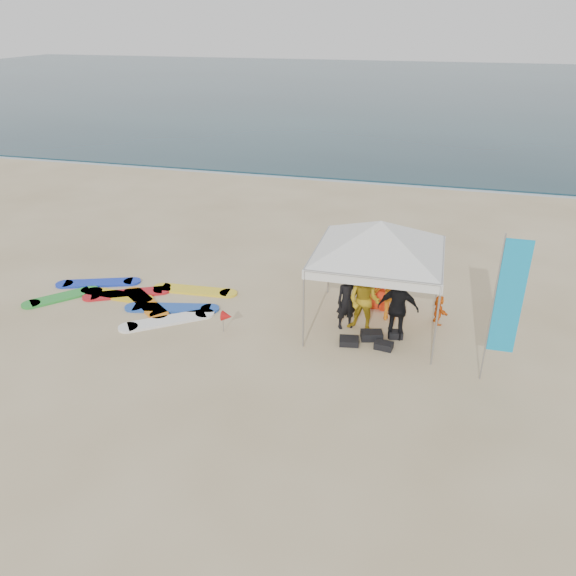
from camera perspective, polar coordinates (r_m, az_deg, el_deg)
The scene contains 14 objects.
ground at distance 13.41m, azimuth -4.23°, elevation -9.20°, with size 120.00×120.00×0.00m, color beige.
ocean at distance 70.82m, azimuth 12.61°, elevation 19.22°, with size 160.00×84.00×0.08m, color #0C2633.
shoreline_foam at distance 29.77m, azimuth 7.37°, elevation 10.79°, with size 160.00×1.20×0.01m, color silver.
person_black_a at distance 15.14m, azimuth 5.99°, elevation -1.35°, with size 0.58×0.38×1.59m, color black.
person_yellow at distance 14.97m, azimuth 7.73°, elevation -1.32°, with size 0.88×0.69×1.81m, color gold.
person_orange_a at distance 15.70m, azimuth 10.50°, elevation -0.21°, with size 1.16×0.66×1.79m, color orange.
person_black_b at distance 14.76m, azimuth 11.13°, elevation -2.03°, with size 1.05×0.44×1.80m, color black.
person_orange_b at distance 16.23m, azimuth 9.33°, elevation 0.49°, with size 0.80×0.52×1.64m, color #F93716.
person_seated at distance 15.97m, azimuth 15.06°, elevation -2.15°, with size 0.78×0.25×0.84m, color orange.
canopy_tent at distance 14.52m, azimuth 9.46°, elevation 6.71°, with size 4.57×4.57×3.45m.
feather_flag at distance 13.12m, azimuth 21.40°, elevation -1.06°, with size 0.61×0.04×3.65m.
marker_pennant at distance 15.03m, azimuth -6.23°, elevation -2.88°, with size 0.28×0.28×0.64m.
gear_pile at distance 14.88m, azimuth 8.52°, elevation -5.13°, with size 1.63×1.03×0.22m.
surfboard_spread at distance 17.46m, azimuth -15.04°, elevation -1.05°, with size 5.59×3.16×0.07m.
Camera 1 is at (3.78, -10.30, 7.72)m, focal length 35.00 mm.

